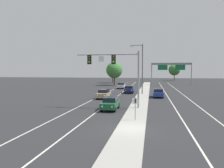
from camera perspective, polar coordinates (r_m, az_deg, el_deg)
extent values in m
plane|color=#28282B|center=(19.01, 4.75, -11.47)|extent=(260.00, 260.00, 0.00)
cube|color=#9E9B93|center=(36.65, 7.30, -4.13)|extent=(2.40, 110.00, 0.15)
cube|color=silver|center=(44.03, 1.60, -2.92)|extent=(0.14, 100.00, 0.01)
cube|color=silver|center=(43.68, 13.91, -3.07)|extent=(0.14, 100.00, 0.01)
cube|color=silver|center=(44.62, -2.61, -2.84)|extent=(0.14, 100.00, 0.01)
cube|color=silver|center=(44.03, 18.20, -3.09)|extent=(0.14, 100.00, 0.01)
cylinder|color=gray|center=(28.73, 6.73, 1.15)|extent=(0.24, 0.24, 7.20)
cylinder|color=gray|center=(29.28, -1.18, 7.48)|extent=(8.05, 0.16, 0.16)
cube|color=black|center=(29.14, 0.40, 6.22)|extent=(0.56, 0.06, 1.20)
cube|color=#38330F|center=(29.10, 0.39, 6.23)|extent=(0.32, 0.32, 1.00)
sphere|color=#282828|center=(28.95, 0.33, 6.87)|extent=(0.22, 0.22, 0.22)
sphere|color=#282828|center=(28.93, 0.33, 6.24)|extent=(0.22, 0.22, 0.22)
sphere|color=green|center=(28.92, 0.33, 5.61)|extent=(0.22, 0.22, 0.22)
cube|color=black|center=(29.84, -5.74, 6.14)|extent=(0.56, 0.06, 1.20)
cube|color=#38330F|center=(29.80, -5.77, 6.14)|extent=(0.32, 0.32, 1.00)
sphere|color=#282828|center=(29.66, -5.86, 6.77)|extent=(0.22, 0.22, 0.22)
sphere|color=#282828|center=(29.64, -5.85, 6.16)|extent=(0.22, 0.22, 0.22)
sphere|color=green|center=(29.63, -5.85, 5.54)|extent=(0.22, 0.22, 0.22)
cube|color=white|center=(29.40, -2.74, 6.39)|extent=(0.70, 0.04, 0.70)
cylinder|color=gray|center=(21.67, 5.91, -6.24)|extent=(0.08, 0.08, 2.20)
cube|color=white|center=(21.53, 5.92, -4.29)|extent=(0.60, 0.03, 0.60)
cube|color=black|center=(21.51, 5.92, -4.29)|extent=(0.12, 0.01, 0.44)
cylinder|color=#4C4C51|center=(45.85, 7.70, 3.74)|extent=(0.20, 0.20, 10.00)
cylinder|color=#4C4C51|center=(46.18, 6.36, 9.72)|extent=(2.20, 0.12, 0.12)
cube|color=#B7B7B2|center=(46.25, 4.98, 9.53)|extent=(0.56, 0.28, 0.20)
cube|color=#195633|center=(28.10, -0.42, -5.19)|extent=(1.81, 4.40, 0.70)
cube|color=black|center=(28.22, -0.34, -3.86)|extent=(1.59, 2.38, 0.56)
sphere|color=#EAE5C6|center=(25.87, -0.02, -5.83)|extent=(0.18, 0.18, 0.18)
sphere|color=#EAE5C6|center=(26.09, -2.53, -5.75)|extent=(0.18, 0.18, 0.18)
cylinder|color=black|center=(26.56, 0.71, -6.46)|extent=(0.22, 0.64, 0.64)
cylinder|color=black|center=(26.86, -2.68, -6.35)|extent=(0.22, 0.64, 0.64)
cylinder|color=black|center=(29.49, 1.64, -5.47)|extent=(0.22, 0.64, 0.64)
cylinder|color=black|center=(29.75, -1.42, -5.39)|extent=(0.22, 0.64, 0.64)
cube|color=tan|center=(39.34, -2.11, -2.71)|extent=(1.81, 4.41, 0.70)
cube|color=black|center=(39.49, -2.04, -1.77)|extent=(1.59, 2.38, 0.56)
sphere|color=#EAE5C6|center=(37.10, -1.95, -3.01)|extent=(0.18, 0.18, 0.18)
sphere|color=#EAE5C6|center=(37.35, -3.68, -2.97)|extent=(0.18, 0.18, 0.18)
cylinder|color=black|center=(37.76, -1.40, -3.50)|extent=(0.22, 0.64, 0.64)
cylinder|color=black|center=(38.11, -3.76, -3.45)|extent=(0.22, 0.64, 0.64)
cylinder|color=black|center=(40.68, -0.56, -3.00)|extent=(0.22, 0.64, 0.64)
cylinder|color=black|center=(41.01, -2.76, -2.95)|extent=(0.22, 0.64, 0.64)
cube|color=#141E4C|center=(48.95, 4.40, -1.51)|extent=(1.85, 4.42, 0.70)
cube|color=black|center=(49.12, 4.43, -0.75)|extent=(1.61, 2.40, 0.56)
sphere|color=#EAE5C6|center=(46.74, 4.88, -1.68)|extent=(0.18, 0.18, 0.18)
sphere|color=#EAE5C6|center=(46.84, 3.47, -1.66)|extent=(0.18, 0.18, 0.18)
cylinder|color=black|center=(47.43, 5.21, -2.09)|extent=(0.23, 0.64, 0.64)
cylinder|color=black|center=(47.57, 3.29, -2.07)|extent=(0.23, 0.64, 0.64)
cylinder|color=black|center=(50.41, 5.45, -1.77)|extent=(0.23, 0.64, 0.64)
cylinder|color=black|center=(50.54, 3.64, -1.74)|extent=(0.23, 0.64, 0.64)
cube|color=#B7B7BC|center=(60.84, 2.34, -0.53)|extent=(1.83, 4.41, 0.70)
cube|color=black|center=(61.01, 2.37, 0.07)|extent=(1.60, 2.39, 0.56)
sphere|color=#EAE5C6|center=(58.60, 2.63, -0.63)|extent=(0.18, 0.18, 0.18)
sphere|color=#EAE5C6|center=(58.75, 1.52, -0.62)|extent=(0.18, 0.18, 0.18)
cylinder|color=black|center=(59.28, 2.92, -0.98)|extent=(0.22, 0.64, 0.64)
cylinder|color=black|center=(59.49, 1.39, -0.96)|extent=(0.22, 0.64, 0.64)
cylinder|color=black|center=(62.25, 3.24, -0.76)|extent=(0.22, 0.64, 0.64)
cylinder|color=black|center=(62.45, 1.78, -0.75)|extent=(0.22, 0.64, 0.64)
cube|color=navy|center=(41.90, 11.64, -2.40)|extent=(1.86, 4.42, 0.70)
cube|color=black|center=(41.63, 11.65, -1.57)|extent=(1.62, 2.40, 0.56)
sphere|color=#EAE5C6|center=(44.06, 10.84, -2.04)|extent=(0.18, 0.18, 0.18)
sphere|color=#EAE5C6|center=(44.08, 12.34, -2.06)|extent=(0.18, 0.18, 0.18)
cylinder|color=black|center=(43.43, 10.54, -2.65)|extent=(0.23, 0.64, 0.64)
cylinder|color=black|center=(43.45, 12.65, -2.67)|extent=(0.23, 0.64, 0.64)
cylinder|color=black|center=(40.44, 10.53, -3.10)|extent=(0.23, 0.64, 0.64)
cylinder|color=black|center=(40.47, 12.80, -3.12)|extent=(0.23, 0.64, 0.64)
cylinder|color=gray|center=(77.99, 9.99, 2.56)|extent=(0.28, 0.28, 7.50)
cylinder|color=gray|center=(79.07, 19.46, 2.43)|extent=(0.28, 0.28, 7.50)
cube|color=gray|center=(78.28, 14.79, 4.95)|extent=(13.00, 0.36, 0.70)
cube|color=#0F6033|center=(77.87, 12.69, 4.11)|extent=(3.20, 0.08, 1.70)
cube|color=#0F6033|center=(78.35, 16.88, 4.04)|extent=(3.20, 0.08, 1.70)
cylinder|color=#4C3823|center=(88.06, 0.21, 1.20)|extent=(0.36, 0.36, 2.85)
sphere|color=#235623|center=(87.99, 0.21, 3.48)|extent=(5.21, 5.21, 5.21)
cylinder|color=#4C3823|center=(73.36, 0.60, 0.76)|extent=(0.36, 0.36, 2.89)
sphere|color=#387533|center=(73.28, 0.60, 3.54)|extent=(5.28, 5.28, 5.28)
cylinder|color=#4C3823|center=(113.38, 15.47, 1.62)|extent=(0.36, 0.36, 3.03)
sphere|color=#387533|center=(113.33, 15.50, 3.51)|extent=(5.54, 5.54, 5.54)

